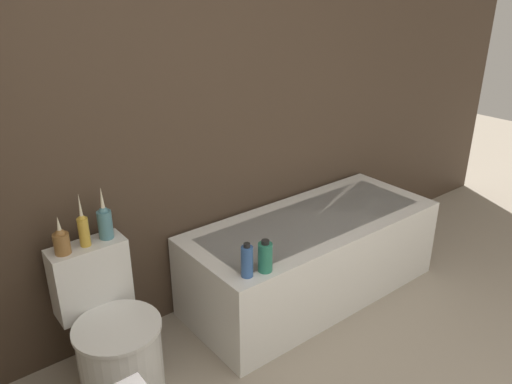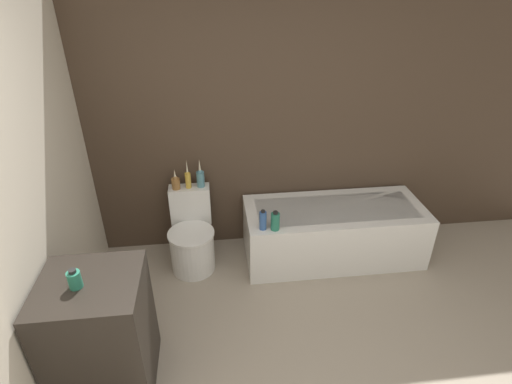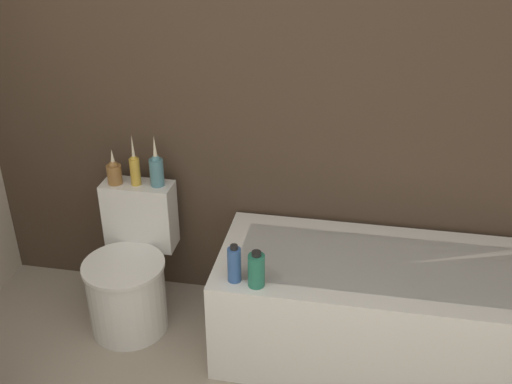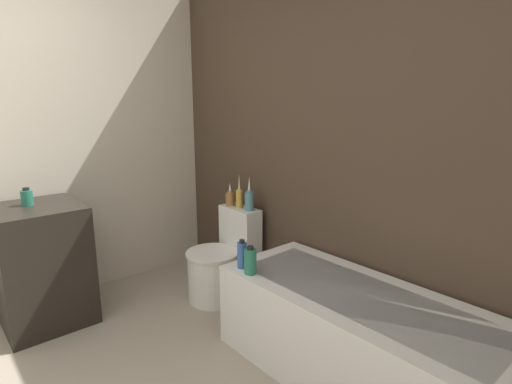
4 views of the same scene
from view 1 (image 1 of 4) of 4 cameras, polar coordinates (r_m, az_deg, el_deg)
The scene contains 8 objects.
wall_back_tiled at distance 2.79m, azimuth -8.89°, elevation 9.98°, with size 6.40×0.06×2.60m.
bathtub at distance 3.28m, azimuth 6.39°, elevation -7.25°, with size 1.68×0.70×0.54m.
toilet at distance 2.67m, azimuth -16.00°, elevation -15.70°, with size 0.42×0.58×0.72m.
vase_gold at distance 2.54m, azimuth -21.37°, elevation -5.21°, with size 0.08×0.08×0.20m.
vase_silver at distance 2.56m, azimuth -19.12°, elevation -3.97°, with size 0.05×0.05×0.28m.
vase_bronze at distance 2.60m, azimuth -16.90°, elevation -3.19°, with size 0.07×0.07×0.28m.
shampoo_bottle_tall at distance 2.52m, azimuth -1.04°, elevation -7.90°, with size 0.06×0.06×0.19m.
shampoo_bottle_short at distance 2.57m, azimuth 1.05°, elevation -7.41°, with size 0.08×0.08×0.18m.
Camera 1 is at (-1.33, -0.15, 1.93)m, focal length 35.00 mm.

